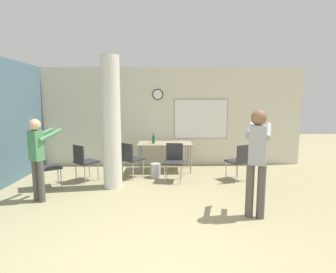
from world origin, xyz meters
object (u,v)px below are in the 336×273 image
chair_by_left_wall (46,165)px  bottle_on_table (153,139)px  chair_near_pillar (84,160)px  chair_table_left (131,157)px  folding_table (165,145)px  chair_mid_room (240,159)px  person_playing_side (257,155)px  chair_table_front (174,159)px  person_watching_back (38,153)px

chair_by_left_wall → bottle_on_table: bearing=31.0°
bottle_on_table → chair_near_pillar: size_ratio=0.32×
chair_by_left_wall → chair_table_left: same height
folding_table → chair_mid_room: size_ratio=1.65×
chair_table_left → chair_near_pillar: bearing=-166.4°
person_playing_side → chair_by_left_wall: bearing=159.6°
bottle_on_table → chair_table_front: bearing=-58.9°
chair_mid_room → chair_by_left_wall: same height
folding_table → chair_mid_room: (1.73, -0.97, -0.19)m
bottle_on_table → chair_mid_room: bearing=-23.8°
folding_table → chair_table_left: 1.10m
folding_table → chair_table_front: size_ratio=1.65×
chair_table_front → chair_table_left: 1.06m
folding_table → chair_by_left_wall: (-2.55, -1.42, -0.19)m
chair_near_pillar → person_watching_back: person_watching_back is taller
chair_by_left_wall → person_playing_side: (3.98, -1.48, 0.51)m
chair_table_front → person_watching_back: size_ratio=0.56×
bottle_on_table → chair_table_left: 0.89m
chair_near_pillar → chair_mid_room: bearing=-0.4°
chair_near_pillar → person_playing_side: (3.32, -1.96, 0.51)m
chair_table_left → chair_table_front: bearing=-11.9°
chair_mid_room → person_playing_side: size_ratio=0.50×
folding_table → chair_near_pillar: bearing=-153.6°
folding_table → person_playing_side: person_playing_side is taller
bottle_on_table → person_watching_back: (-2.06, -2.06, 0.05)m
chair_table_left → person_playing_side: (2.27, -2.21, 0.51)m
bottle_on_table → chair_table_front: 1.04m
chair_mid_room → chair_table_left: 2.59m
chair_near_pillar → bottle_on_table: bearing=28.8°
chair_mid_room → person_playing_side: person_playing_side is taller
chair_mid_room → chair_table_front: bearing=177.6°
chair_by_left_wall → folding_table: bearing=29.1°
chair_mid_room → person_watching_back: 4.28m
chair_mid_room → chair_table_left: size_ratio=1.00×
chair_near_pillar → person_watching_back: 1.34m
folding_table → person_playing_side: bearing=-63.7°
chair_mid_room → chair_table_left: same height
chair_mid_room → chair_by_left_wall: size_ratio=1.00×
chair_table_front → person_watching_back: bearing=-154.5°
folding_table → chair_by_left_wall: chair_by_left_wall is taller
folding_table → chair_by_left_wall: bearing=-150.9°
chair_mid_room → chair_near_pillar: size_ratio=1.00×
chair_table_front → person_watching_back: (-2.57, -1.23, 0.40)m
folding_table → bottle_on_table: bottle_on_table is taller
folding_table → person_watching_back: person_watching_back is taller
folding_table → chair_table_left: (-0.84, -0.68, -0.19)m
chair_table_left → person_watching_back: size_ratio=0.56×
folding_table → chair_near_pillar: (-1.89, -0.94, -0.19)m
bottle_on_table → chair_table_front: bottle_on_table is taller
bottle_on_table → chair_by_left_wall: bottle_on_table is taller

